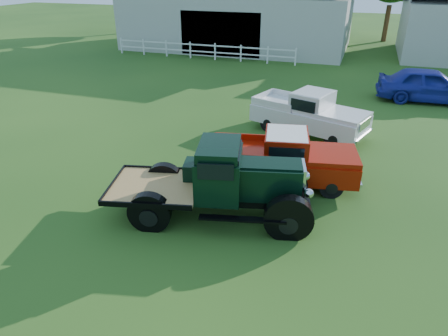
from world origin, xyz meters
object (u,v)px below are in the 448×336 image
(red_pickup, at_px, (282,158))
(white_pickup, at_px, (309,113))
(misc_car_blue, at_px, (429,85))
(vintage_flatbed, at_px, (215,181))

(red_pickup, distance_m, white_pickup, 4.52)
(red_pickup, bearing_deg, misc_car_blue, 52.96)
(vintage_flatbed, height_order, white_pickup, vintage_flatbed)
(white_pickup, relative_size, misc_car_blue, 0.96)
(red_pickup, relative_size, white_pickup, 0.99)
(vintage_flatbed, bearing_deg, red_pickup, 48.25)
(misc_car_blue, bearing_deg, red_pickup, 150.80)
(white_pickup, height_order, misc_car_blue, white_pickup)
(vintage_flatbed, height_order, red_pickup, vintage_flatbed)
(red_pickup, xyz_separation_m, misc_car_blue, (5.30, 11.02, -0.01))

